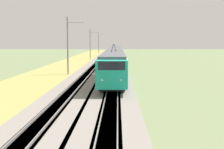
{
  "coord_description": "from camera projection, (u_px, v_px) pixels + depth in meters",
  "views": [
    {
      "loc": [
        -2.35,
        -4.68,
        5.26
      ],
      "look_at": [
        26.57,
        -4.13,
        2.14
      ],
      "focal_mm": 50.0,
      "sensor_mm": 36.0,
      "label": 1
    }
  ],
  "objects": [
    {
      "name": "grass_verge",
      "position": [
        57.0,
        72.0,
        52.79
      ],
      "size": [
        240.0,
        9.46,
        0.12
      ],
      "color": "#99934C",
      "rests_on": "ground"
    },
    {
      "name": "catenary_mast_distant",
      "position": [
        99.0,
        43.0,
        125.49
      ],
      "size": [
        0.22,
        2.56,
        8.96
      ],
      "color": "slate",
      "rests_on": "ground"
    },
    {
      "name": "catenary_mast_mid",
      "position": [
        68.0,
        45.0,
        47.93
      ],
      "size": [
        0.22,
        2.56,
        8.95
      ],
      "color": "slate",
      "rests_on": "ground"
    },
    {
      "name": "track_main",
      "position": [
        90.0,
        71.0,
        52.67
      ],
      "size": [
        240.0,
        1.57,
        0.45
      ],
      "color": "#4C4238",
      "rests_on": "ground"
    },
    {
      "name": "ballast_adjacent",
      "position": [
        115.0,
        71.0,
        52.6
      ],
      "size": [
        240.0,
        4.4,
        0.3
      ],
      "color": "gray",
      "rests_on": "ground"
    },
    {
      "name": "catenary_mast_far",
      "position": [
        90.0,
        44.0,
        86.73
      ],
      "size": [
        0.22,
        2.56,
        8.57
      ],
      "color": "slate",
      "rests_on": "ground"
    },
    {
      "name": "passenger_train",
      "position": [
        115.0,
        55.0,
        68.59
      ],
      "size": [
        83.0,
        2.99,
        4.87
      ],
      "rotation": [
        0.0,
        0.0,
        3.14
      ],
      "color": "#19A88E",
      "rests_on": "ground"
    },
    {
      "name": "ballast_main",
      "position": [
        90.0,
        71.0,
        52.67
      ],
      "size": [
        240.0,
        4.4,
        0.3
      ],
      "color": "gray",
      "rests_on": "ground"
    },
    {
      "name": "track_adjacent",
      "position": [
        115.0,
        71.0,
        52.59
      ],
      "size": [
        240.0,
        1.57,
        0.45
      ],
      "color": "#4C4238",
      "rests_on": "ground"
    }
  ]
}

